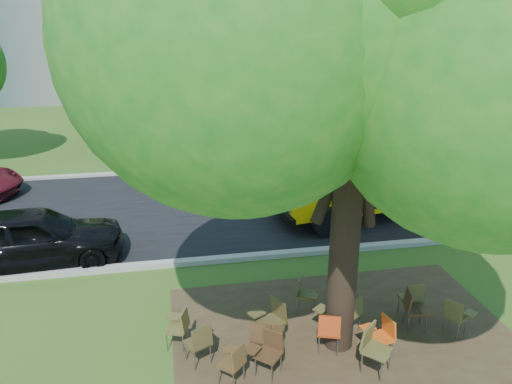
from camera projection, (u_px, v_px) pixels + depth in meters
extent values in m
plane|color=#304A17|center=(289.00, 322.00, 10.80)|extent=(160.00, 160.00, 0.00)
cube|color=#382819|center=(341.00, 330.00, 10.50)|extent=(7.00, 4.50, 0.03)
cube|color=black|center=(240.00, 204.00, 17.26)|extent=(80.00, 8.00, 0.04)
cube|color=gray|center=(262.00, 256.00, 13.55)|extent=(80.00, 0.25, 0.14)
cube|color=gray|center=(225.00, 168.00, 21.03)|extent=(80.00, 0.25, 0.14)
cylinder|color=black|center=(110.00, 111.00, 24.13)|extent=(0.32, 0.32, 3.50)
sphere|color=#166016|center=(104.00, 58.00, 23.28)|extent=(4.80, 4.80, 4.80)
cylinder|color=black|center=(380.00, 102.00, 24.36)|extent=(0.38, 0.38, 4.20)
sphere|color=#166016|center=(385.00, 40.00, 23.35)|extent=(5.60, 5.60, 5.60)
cylinder|color=black|center=(345.00, 235.00, 9.22)|extent=(0.56, 0.56, 4.88)
sphere|color=#166016|center=(359.00, 36.00, 8.01)|extent=(7.20, 7.20, 7.20)
cube|color=#E4AD07|center=(451.00, 157.00, 16.99)|extent=(10.40, 4.01, 2.26)
cube|color=black|center=(459.00, 149.00, 16.99)|extent=(9.86, 3.95, 0.55)
cube|color=#E4AD07|center=(300.00, 197.00, 15.40)|extent=(1.53, 2.21, 0.88)
cube|color=black|center=(449.00, 173.00, 17.19)|extent=(10.43, 4.04, 0.07)
cube|color=black|center=(448.00, 182.00, 17.30)|extent=(10.43, 4.04, 0.07)
cylinder|color=black|center=(328.00, 223.00, 14.67)|extent=(0.96, 0.43, 0.92)
cylinder|color=black|center=(295.00, 197.00, 16.70)|extent=(0.96, 0.43, 0.92)
cylinder|color=black|center=(483.00, 172.00, 19.28)|extent=(0.96, 0.43, 0.92)
cylinder|color=black|center=(508.00, 168.00, 19.70)|extent=(0.96, 0.43, 0.92)
cube|color=#43391D|center=(198.00, 343.00, 9.38)|extent=(0.56, 0.56, 0.05)
cube|color=#43391D|center=(202.00, 338.00, 9.16)|extent=(0.41, 0.27, 0.41)
cube|color=#43391D|center=(205.00, 329.00, 9.58)|extent=(0.33, 0.36, 0.03)
cylinder|color=slate|center=(186.00, 352.00, 9.49)|extent=(0.02, 0.02, 0.46)
cylinder|color=slate|center=(211.00, 354.00, 9.43)|extent=(0.02, 0.02, 0.46)
cube|color=#3F2A16|center=(263.00, 337.00, 9.55)|extent=(0.56, 0.56, 0.05)
cube|color=#3F2A16|center=(261.00, 333.00, 9.31)|extent=(0.40, 0.27, 0.41)
cube|color=#3F2A16|center=(278.00, 330.00, 9.56)|extent=(0.33, 0.35, 0.03)
cylinder|color=slate|center=(257.00, 340.00, 9.83)|extent=(0.02, 0.02, 0.46)
cylinder|color=slate|center=(269.00, 355.00, 9.42)|extent=(0.02, 0.02, 0.46)
cube|color=#4F361C|center=(231.00, 364.00, 8.87)|extent=(0.55, 0.55, 0.05)
cube|color=#4F361C|center=(239.00, 358.00, 8.72)|extent=(0.32, 0.34, 0.38)
cube|color=#4F361C|center=(232.00, 349.00, 9.08)|extent=(0.34, 0.33, 0.03)
cylinder|color=slate|center=(219.00, 375.00, 8.90)|extent=(0.02, 0.02, 0.43)
cylinder|color=slate|center=(244.00, 372.00, 8.99)|extent=(0.02, 0.02, 0.43)
cube|color=#422B17|center=(268.00, 355.00, 9.06)|extent=(0.59, 0.58, 0.05)
cube|color=#422B17|center=(273.00, 339.00, 9.13)|extent=(0.37, 0.34, 0.41)
cube|color=#422B17|center=(253.00, 349.00, 9.02)|extent=(0.35, 0.36, 0.03)
cylinder|color=slate|center=(272.00, 374.00, 8.92)|extent=(0.02, 0.02, 0.46)
cylinder|color=slate|center=(265.00, 357.00, 9.36)|extent=(0.02, 0.02, 0.46)
cube|color=#AB3712|center=(329.00, 331.00, 9.72)|extent=(0.55, 0.53, 0.05)
cube|color=#AB3712|center=(329.00, 326.00, 9.47)|extent=(0.43, 0.22, 0.42)
cube|color=#AB3712|center=(342.00, 322.00, 9.79)|extent=(0.31, 0.35, 0.03)
cylinder|color=slate|center=(319.00, 334.00, 9.99)|extent=(0.03, 0.03, 0.47)
cylinder|color=slate|center=(338.00, 347.00, 9.62)|extent=(0.03, 0.03, 0.47)
cube|color=brown|center=(377.00, 351.00, 9.10)|extent=(0.65, 0.65, 0.06)
cube|color=brown|center=(368.00, 335.00, 9.13)|extent=(0.40, 0.38, 0.45)
cube|color=brown|center=(379.00, 356.00, 8.76)|extent=(0.39, 0.40, 0.03)
cylinder|color=slate|center=(390.00, 361.00, 9.22)|extent=(0.03, 0.03, 0.50)
cylinder|color=slate|center=(362.00, 363.00, 9.15)|extent=(0.03, 0.03, 0.50)
cube|color=#C65015|center=(380.00, 338.00, 9.55)|extent=(0.48, 0.49, 0.05)
cube|color=#C65015|center=(389.00, 326.00, 9.54)|extent=(0.18, 0.41, 0.40)
cube|color=#C65015|center=(367.00, 328.00, 9.66)|extent=(0.32, 0.27, 0.03)
cylinder|color=slate|center=(377.00, 355.00, 9.42)|extent=(0.02, 0.02, 0.44)
cylinder|color=slate|center=(381.00, 340.00, 9.83)|extent=(0.02, 0.02, 0.44)
cube|color=#4F4922|center=(456.00, 316.00, 10.27)|extent=(0.53, 0.54, 0.05)
cube|color=#4F4922|center=(453.00, 310.00, 10.09)|extent=(0.28, 0.37, 0.38)
cube|color=#4F4922|center=(470.00, 313.00, 10.16)|extent=(0.34, 0.32, 0.03)
cylinder|color=slate|center=(451.00, 318.00, 10.55)|extent=(0.02, 0.02, 0.43)
cylinder|color=slate|center=(458.00, 331.00, 10.13)|extent=(0.02, 0.02, 0.43)
cube|color=brown|center=(177.00, 328.00, 9.85)|extent=(0.50, 0.51, 0.05)
cube|color=brown|center=(185.00, 320.00, 9.75)|extent=(0.22, 0.39, 0.39)
cube|color=brown|center=(174.00, 316.00, 10.04)|extent=(0.33, 0.29, 0.03)
cylinder|color=slate|center=(167.00, 342.00, 9.80)|extent=(0.02, 0.02, 0.43)
cylinder|color=slate|center=(188.00, 333.00, 10.05)|extent=(0.02, 0.02, 0.43)
cube|color=#453B1E|center=(271.00, 322.00, 9.95)|extent=(0.61, 0.61, 0.05)
cube|color=#453B1E|center=(279.00, 308.00, 9.98)|extent=(0.30, 0.44, 0.44)
cube|color=#453B1E|center=(257.00, 313.00, 10.01)|extent=(0.39, 0.36, 0.03)
cylinder|color=slate|center=(270.00, 341.00, 9.79)|extent=(0.03, 0.03, 0.49)
cylinder|color=slate|center=(272.00, 325.00, 10.28)|extent=(0.03, 0.03, 0.49)
cube|color=brown|center=(306.00, 294.00, 11.01)|extent=(0.52, 0.53, 0.05)
cube|color=brown|center=(298.00, 285.00, 10.97)|extent=(0.24, 0.40, 0.39)
cube|color=brown|center=(311.00, 296.00, 10.73)|extent=(0.34, 0.31, 0.03)
cylinder|color=slate|center=(314.00, 300.00, 11.21)|extent=(0.02, 0.02, 0.44)
cylinder|color=slate|center=(297.00, 306.00, 10.97)|extent=(0.02, 0.02, 0.44)
cube|color=brown|center=(349.00, 314.00, 10.33)|extent=(0.55, 0.55, 0.05)
cube|color=brown|center=(357.00, 308.00, 10.14)|extent=(0.37, 0.29, 0.39)
cube|color=brown|center=(351.00, 302.00, 10.53)|extent=(0.33, 0.34, 0.03)
cylinder|color=slate|center=(337.00, 323.00, 10.40)|extent=(0.02, 0.02, 0.43)
cylinder|color=slate|center=(360.00, 323.00, 10.40)|extent=(0.02, 0.02, 0.43)
cube|color=#3E2816|center=(416.00, 310.00, 10.38)|extent=(0.51, 0.53, 0.05)
cube|color=#3E2816|center=(408.00, 300.00, 10.31)|extent=(0.19, 0.44, 0.43)
cube|color=#3E2816|center=(428.00, 312.00, 10.09)|extent=(0.34, 0.29, 0.03)
cylinder|color=slate|center=(421.00, 315.00, 10.63)|extent=(0.03, 0.03, 0.48)
cylinder|color=slate|center=(408.00, 324.00, 10.30)|extent=(0.03, 0.03, 0.48)
cube|color=#47431E|center=(410.00, 299.00, 10.82)|extent=(0.43, 0.41, 0.05)
cube|color=#47431E|center=(415.00, 294.00, 10.58)|extent=(0.41, 0.10, 0.41)
cube|color=#47431E|center=(419.00, 289.00, 10.95)|extent=(0.23, 0.29, 0.03)
cylinder|color=slate|center=(399.00, 304.00, 11.04)|extent=(0.02, 0.02, 0.46)
cylinder|color=slate|center=(420.00, 311.00, 10.77)|extent=(0.02, 0.02, 0.46)
cube|color=#4D4521|center=(335.00, 316.00, 10.19)|extent=(0.60, 0.61, 0.05)
cube|color=#4D4521|center=(341.00, 302.00, 10.25)|extent=(0.34, 0.39, 0.42)
cube|color=#4D4521|center=(321.00, 309.00, 10.21)|extent=(0.37, 0.36, 0.03)
cylinder|color=slate|center=(337.00, 333.00, 10.04)|extent=(0.03, 0.03, 0.47)
cylinder|color=slate|center=(332.00, 318.00, 10.51)|extent=(0.03, 0.03, 0.47)
imported|color=black|center=(34.00, 237.00, 13.04)|extent=(4.66, 2.12, 1.55)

